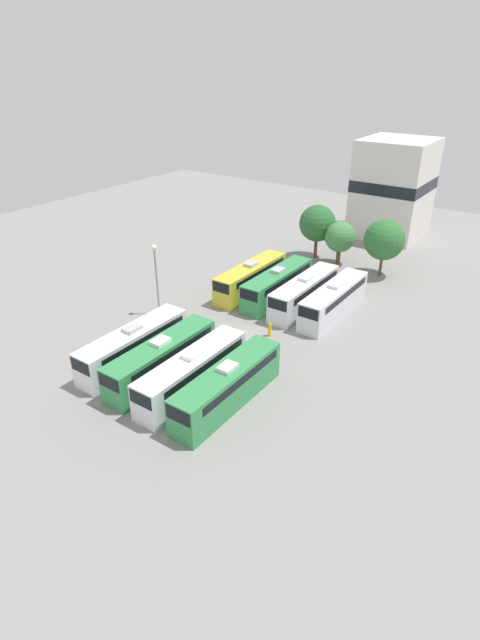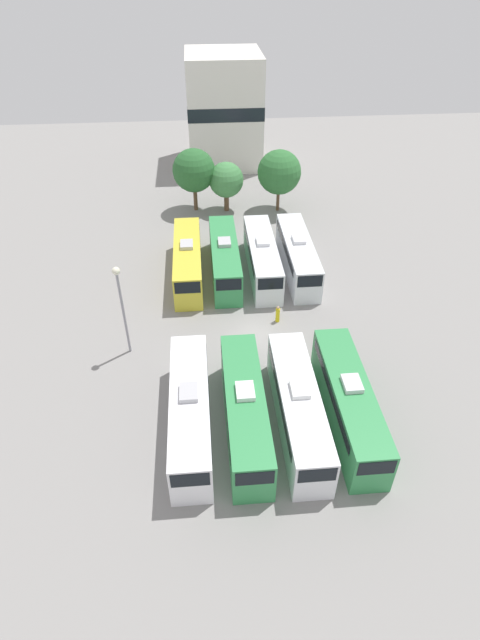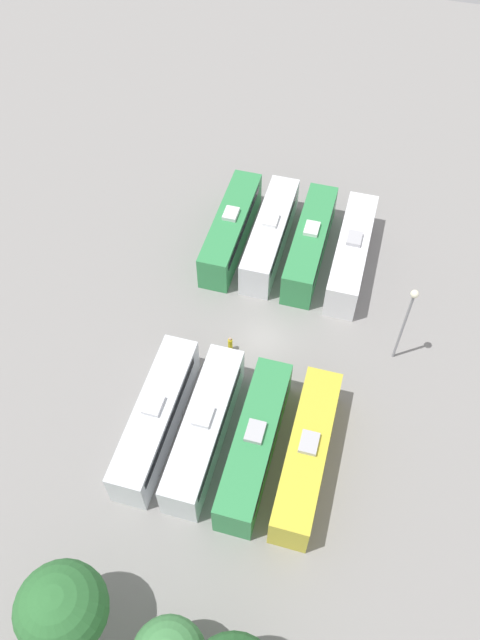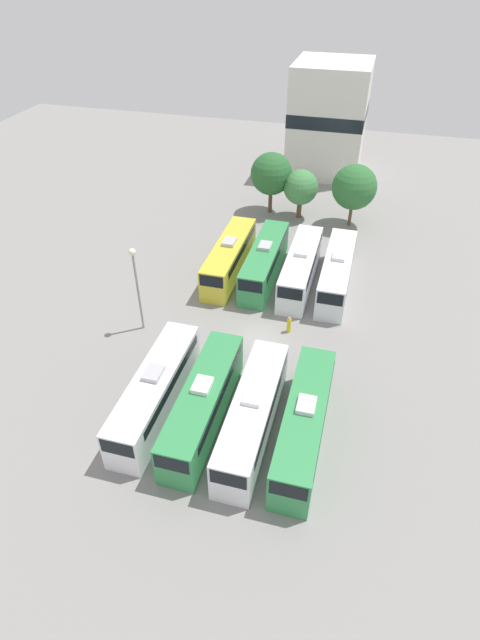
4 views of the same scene
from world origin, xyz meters
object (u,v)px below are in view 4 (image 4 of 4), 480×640
at_px(bus_3, 304,422).
at_px(bus_4, 230,256).
at_px(bus_0, 156,390).
at_px(light_pole, 136,276).
at_px(tree_1, 301,187).
at_px(bus_7, 337,271).
at_px(tree_2, 354,187).
at_px(bus_5, 265,260).
at_px(bus_6, 301,267).
at_px(bus_1, 204,402).
at_px(worker_person, 289,325).
at_px(bus_2, 253,413).
at_px(depot_building, 329,118).
at_px(tree_0, 271,174).

distance_m(bus_3, bus_4, 22.29).
relative_size(bus_0, light_pole, 1.48).
xyz_separation_m(bus_0, tree_1, (4.62, 33.60, 2.01)).
bearing_deg(bus_7, tree_2, 89.71).
xyz_separation_m(bus_5, bus_6, (3.68, -0.19, 0.00)).
bearing_deg(bus_3, bus_0, 179.31).
height_order(bus_7, tree_1, tree_1).
bearing_deg(bus_1, bus_3, 0.61).
bearing_deg(bus_1, light_pole, 134.93).
bearing_deg(tree_2, worker_person, -98.32).
bearing_deg(bus_7, bus_5, 179.29).
height_order(bus_3, tree_1, tree_1).
relative_size(bus_2, tree_1, 2.01).
xyz_separation_m(bus_1, bus_5, (-0.14, 19.69, 0.00)).
distance_m(bus_4, tree_2, 17.81).
bearing_deg(bus_7, bus_6, -178.41).
distance_m(bus_0, bus_3, 10.81).
bearing_deg(bus_3, worker_person, 105.53).
bearing_deg(bus_3, tree_1, 100.39).
distance_m(bus_6, tree_1, 14.68).
xyz_separation_m(bus_1, bus_2, (3.59, -0.11, 0.00)).
xyz_separation_m(bus_5, depot_building, (1.91, 30.61, 5.51)).
height_order(tree_0, tree_2, tree_0).
distance_m(bus_2, tree_1, 34.08).
xyz_separation_m(bus_6, bus_7, (3.54, 0.10, 0.00)).
xyz_separation_m(bus_1, bus_7, (7.08, 19.60, 0.00)).
bearing_deg(bus_6, tree_0, 113.15).
relative_size(bus_6, tree_0, 1.60).
relative_size(bus_2, tree_2, 1.62).
relative_size(bus_3, tree_0, 1.60).
distance_m(bus_0, light_pole, 10.40).
bearing_deg(worker_person, bus_6, 93.00).
height_order(bus_0, depot_building, depot_building).
bearing_deg(bus_0, bus_2, -2.51).
bearing_deg(bus_0, bus_1, -3.19).
xyz_separation_m(bus_5, tree_1, (1.09, 14.12, 2.01)).
distance_m(bus_2, depot_building, 50.75).
bearing_deg(worker_person, tree_0, 106.47).
xyz_separation_m(bus_3, bus_6, (-3.59, 19.42, 0.00)).
bearing_deg(light_pole, depot_building, 76.03).
bearing_deg(depot_building, worker_person, -86.76).
height_order(bus_1, bus_2, same).
bearing_deg(worker_person, light_pole, -167.25).
bearing_deg(tree_2, bus_4, -128.43).
distance_m(worker_person, tree_2, 22.42).
xyz_separation_m(bus_2, tree_0, (-6.39, 34.42, 3.09)).
bearing_deg(worker_person, depot_building, 93.24).
bearing_deg(bus_1, tree_1, 88.40).
distance_m(bus_3, tree_2, 33.34).
bearing_deg(bus_0, light_pole, 120.33).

